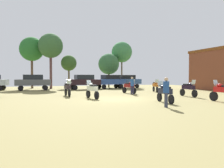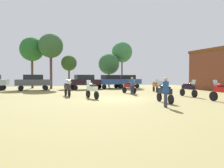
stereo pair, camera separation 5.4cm
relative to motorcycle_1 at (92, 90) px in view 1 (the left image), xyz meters
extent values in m
cube|color=olive|center=(1.62, -1.11, -0.73)|extent=(44.00, 52.00, 0.02)
cylinder|color=black|center=(-0.15, 0.71, -0.40)|extent=(0.24, 0.64, 0.63)
cylinder|color=black|center=(0.16, -0.77, -0.40)|extent=(0.24, 0.64, 0.63)
cube|color=silver|center=(0.01, -0.03, 0.09)|extent=(0.61, 1.33, 0.36)
ellipsoid|color=silver|center=(-0.05, 0.26, 0.37)|extent=(0.41, 0.53, 0.24)
cube|color=black|center=(0.05, -0.25, 0.33)|extent=(0.41, 0.61, 0.12)
cube|color=silver|center=(-0.12, 0.57, 0.55)|extent=(0.38, 0.22, 0.39)
cylinder|color=#B7B7BC|center=(-0.10, 0.48, 0.49)|extent=(0.61, 0.16, 0.04)
cylinder|color=black|center=(7.76, -4.62, -0.38)|extent=(0.16, 0.68, 0.68)
cube|color=red|center=(7.81, -5.41, 0.14)|extent=(0.44, 1.38, 0.36)
ellipsoid|color=red|center=(7.79, -5.11, 0.42)|extent=(0.35, 0.50, 0.24)
cube|color=silver|center=(7.77, -4.77, 0.60)|extent=(0.37, 0.17, 0.39)
cylinder|color=#B7B7BC|center=(7.77, -4.87, 0.54)|extent=(0.62, 0.07, 0.04)
cylinder|color=black|center=(5.23, 3.28, -0.41)|extent=(0.29, 0.63, 0.62)
cylinder|color=black|center=(4.80, 4.77, -0.41)|extent=(0.29, 0.63, 0.62)
cube|color=maroon|center=(5.02, 4.02, 0.08)|extent=(0.71, 1.37, 0.36)
ellipsoid|color=maroon|center=(5.10, 3.74, 0.36)|extent=(0.44, 0.55, 0.24)
cube|color=black|center=(4.95, 4.24, 0.32)|extent=(0.44, 0.62, 0.12)
cube|color=silver|center=(5.19, 3.42, 0.54)|extent=(0.39, 0.24, 0.39)
cylinder|color=#B7B7BC|center=(5.16, 3.51, 0.48)|extent=(0.61, 0.20, 0.04)
cylinder|color=black|center=(8.38, 4.01, -0.40)|extent=(0.29, 0.64, 0.63)
cylinder|color=black|center=(8.82, 5.49, -0.40)|extent=(0.29, 0.64, 0.63)
cube|color=#C06218|center=(8.60, 4.75, 0.09)|extent=(0.72, 1.36, 0.36)
ellipsoid|color=#C06218|center=(8.51, 4.47, 0.37)|extent=(0.44, 0.55, 0.24)
cube|color=black|center=(8.66, 4.97, 0.33)|extent=(0.45, 0.62, 0.12)
cube|color=silver|center=(8.42, 4.16, 0.55)|extent=(0.39, 0.25, 0.39)
cylinder|color=#B7B7BC|center=(8.45, 4.25, 0.49)|extent=(0.61, 0.21, 0.04)
cylinder|color=black|center=(-1.46, 2.28, -0.39)|extent=(0.16, 0.66, 0.65)
cylinder|color=black|center=(-1.55, 3.74, -0.39)|extent=(0.16, 0.66, 0.65)
cube|color=#2B2128|center=(-1.50, 3.01, 0.12)|extent=(0.44, 1.26, 0.36)
ellipsoid|color=#2B2128|center=(-1.49, 2.73, 0.40)|extent=(0.35, 0.50, 0.24)
cube|color=black|center=(-1.52, 3.23, 0.36)|extent=(0.34, 0.58, 0.12)
cube|color=silver|center=(-1.47, 2.42, 0.58)|extent=(0.37, 0.18, 0.39)
cylinder|color=#B7B7BC|center=(-1.47, 2.52, 0.52)|extent=(0.62, 0.08, 0.04)
cylinder|color=black|center=(3.98, -3.51, -0.42)|extent=(0.18, 0.61, 0.60)
cylinder|color=black|center=(3.81, -5.15, -0.42)|extent=(0.18, 0.61, 0.60)
cube|color=black|center=(3.89, -4.33, 0.06)|extent=(0.50, 1.43, 0.36)
ellipsoid|color=black|center=(3.92, -4.01, 0.34)|extent=(0.37, 0.51, 0.24)
cube|color=black|center=(3.87, -4.57, 0.30)|extent=(0.36, 0.59, 0.12)
cube|color=silver|center=(3.96, -3.66, 0.52)|extent=(0.37, 0.19, 0.39)
cylinder|color=#B7B7BC|center=(3.95, -3.77, 0.46)|extent=(0.62, 0.10, 0.04)
cylinder|color=black|center=(8.37, -1.93, -0.40)|extent=(0.13, 0.64, 0.64)
cylinder|color=black|center=(8.40, -0.29, -0.40)|extent=(0.13, 0.64, 0.64)
cube|color=black|center=(8.38, -1.11, 0.10)|extent=(0.39, 1.40, 0.36)
ellipsoid|color=black|center=(8.38, -1.42, 0.38)|extent=(0.33, 0.49, 0.24)
cube|color=black|center=(8.39, -0.86, 0.34)|extent=(0.31, 0.57, 0.12)
cube|color=silver|center=(8.37, -1.77, 0.56)|extent=(0.36, 0.16, 0.39)
cylinder|color=#B7B7BC|center=(8.37, -1.66, 0.50)|extent=(0.62, 0.05, 0.04)
cylinder|color=black|center=(0.72, 11.59, -0.40)|extent=(0.66, 0.28, 0.64)
cylinder|color=black|center=(0.58, 13.02, -0.40)|extent=(0.66, 0.28, 0.64)
cylinder|color=black|center=(3.63, 11.87, -0.40)|extent=(0.66, 0.28, 0.64)
cylinder|color=black|center=(3.49, 13.30, -0.40)|extent=(0.66, 0.28, 0.64)
cube|color=black|center=(2.11, 12.44, 0.30)|extent=(4.45, 2.21, 0.75)
cube|color=black|center=(2.11, 12.44, 0.98)|extent=(2.51, 1.81, 0.61)
cylinder|color=black|center=(4.98, 12.54, -0.40)|extent=(0.67, 0.35, 0.64)
cylinder|color=black|center=(4.68, 13.95, -0.40)|extent=(0.67, 0.35, 0.64)
cylinder|color=black|center=(7.84, 13.14, -0.40)|extent=(0.67, 0.35, 0.64)
cylinder|color=black|center=(7.54, 14.55, -0.40)|extent=(0.67, 0.35, 0.64)
cube|color=#3256A2|center=(6.26, 13.54, 0.30)|extent=(4.58, 2.64, 0.75)
cube|color=black|center=(6.26, 13.54, 0.98)|extent=(2.64, 2.03, 0.61)
cylinder|color=black|center=(7.80, 13.63, -0.40)|extent=(0.64, 0.23, 0.64)
cylinder|color=black|center=(7.77, 15.07, -0.40)|extent=(0.64, 0.23, 0.64)
cylinder|color=black|center=(10.72, 13.69, -0.40)|extent=(0.64, 0.23, 0.64)
cylinder|color=black|center=(10.69, 15.13, -0.40)|extent=(0.64, 0.23, 0.64)
cube|color=#345891|center=(9.24, 14.38, 0.30)|extent=(4.34, 1.89, 0.75)
cube|color=black|center=(9.24, 14.38, 0.98)|extent=(2.40, 1.64, 0.61)
cylinder|color=black|center=(-8.38, 13.79, -0.40)|extent=(0.67, 0.32, 0.64)
cylinder|color=black|center=(-8.15, 15.21, -0.40)|extent=(0.67, 0.32, 0.64)
cylinder|color=black|center=(-5.88, 12.05, -0.40)|extent=(0.65, 0.24, 0.64)
cylinder|color=black|center=(-5.92, 13.49, -0.40)|extent=(0.65, 0.24, 0.64)
cylinder|color=black|center=(-2.96, 12.13, -0.40)|extent=(0.65, 0.24, 0.64)
cylinder|color=black|center=(-3.00, 13.57, -0.40)|extent=(0.65, 0.24, 0.64)
cube|color=#4F5458|center=(-4.44, 12.81, 0.30)|extent=(4.35, 1.92, 0.75)
cube|color=black|center=(-4.44, 12.81, 0.98)|extent=(2.41, 1.65, 0.61)
cylinder|color=#2F3349|center=(2.64, -6.38, -0.31)|extent=(0.14, 0.14, 0.82)
cylinder|color=#2F3349|center=(2.69, -6.22, -0.31)|extent=(0.14, 0.14, 0.82)
cylinder|color=navy|center=(2.66, -6.30, 0.43)|extent=(0.42, 0.42, 0.65)
sphere|color=tan|center=(2.66, -6.30, 0.87)|extent=(0.22, 0.22, 0.22)
cylinder|color=#282641|center=(4.76, 2.51, -0.30)|extent=(0.14, 0.14, 0.83)
cylinder|color=#282641|center=(4.61, 2.58, -0.30)|extent=(0.14, 0.14, 0.83)
cylinder|color=#20498E|center=(4.68, 2.55, 0.44)|extent=(0.45, 0.45, 0.65)
sphere|color=tan|center=(4.68, 2.55, 0.88)|extent=(0.22, 0.22, 0.22)
cylinder|color=brown|center=(-4.58, 17.96, 1.81)|extent=(0.33, 0.33, 5.05)
sphere|color=#256428|center=(-4.58, 17.96, 5.14)|extent=(3.56, 3.56, 3.56)
cylinder|color=#4D472D|center=(7.18, 16.90, 0.81)|extent=(0.25, 0.25, 3.05)
sphere|color=#326338|center=(7.18, 16.90, 3.10)|extent=(3.39, 3.39, 3.39)
cylinder|color=brown|center=(9.77, 17.64, 1.85)|extent=(0.24, 0.24, 5.13)
sphere|color=#387842|center=(9.77, 17.64, 5.20)|extent=(3.48, 3.48, 3.48)
cylinder|color=brown|center=(-1.99, 16.18, 2.00)|extent=(0.36, 0.36, 5.44)
sphere|color=#345E31|center=(-1.99, 16.18, 5.52)|extent=(3.54, 3.54, 3.54)
cylinder|color=brown|center=(0.65, 16.45, 0.92)|extent=(0.25, 0.25, 3.28)
sphere|color=#305322|center=(0.65, 16.45, 3.09)|extent=(2.35, 2.35, 2.35)
camera|label=1|loc=(-4.36, -16.85, 1.01)|focal=35.11mm
camera|label=2|loc=(-4.31, -16.86, 1.01)|focal=35.11mm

